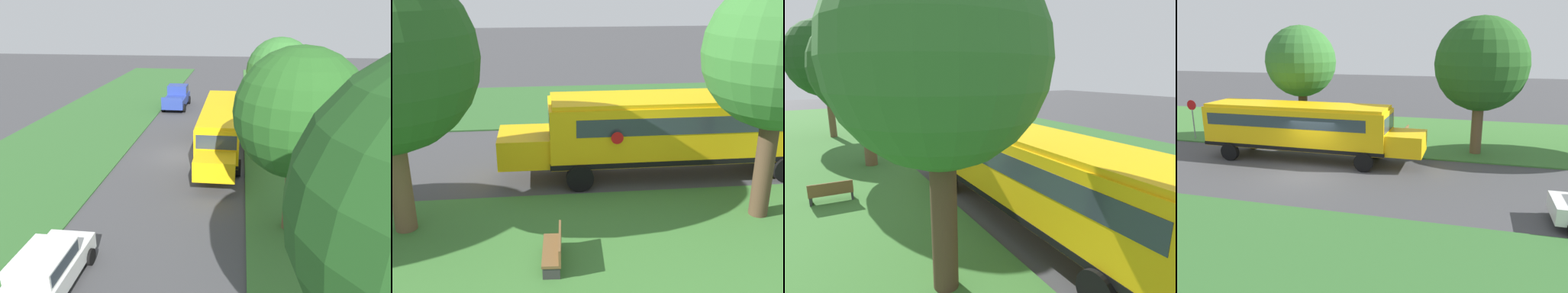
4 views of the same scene
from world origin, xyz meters
TOP-DOWN VIEW (x-y plane):
  - ground_plane at (0.00, 0.00)m, footprint 120.00×120.00m
  - school_bus at (-2.34, -1.14)m, footprint 2.85×12.42m
  - car_white_nearest at (2.80, 13.31)m, footprint 2.02×4.40m
  - oak_tree_beside_bus at (-6.13, -2.85)m, footprint 4.50×4.50m
  - oak_tree_roadside_mid at (-5.79, 8.46)m, footprint 5.29×5.29m
  - oak_tree_far_end at (-7.27, 17.76)m, footprint 5.73×5.73m
  - park_bench at (-8.16, 3.89)m, footprint 1.63×0.59m

SIDE VIEW (x-z plane):
  - ground_plane at x=0.00m, z-range 0.00..0.00m
  - park_bench at x=-8.16m, z-range 0.01..0.93m
  - car_white_nearest at x=2.80m, z-range 0.10..1.66m
  - school_bus at x=-2.34m, z-range 0.34..3.50m
  - oak_tree_roadside_mid at x=-5.79m, z-range 1.28..9.22m
  - oak_tree_beside_bus at x=-6.13m, z-range 1.56..9.11m
  - oak_tree_far_end at x=-7.27m, z-range 1.51..10.45m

